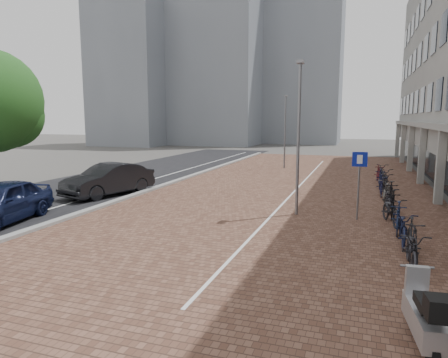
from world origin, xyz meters
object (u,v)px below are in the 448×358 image
Objects in this scene: car_dark at (109,180)px; scooter_front at (424,314)px; car_navy at (0,202)px; parking_sign at (359,174)px.

scooter_front is at bearing -21.66° from car_dark.
car_dark is 2.65× the size of scooter_front.
car_navy is 13.32m from parking_sign.
car_navy is 1.78× the size of parking_sign.
car_dark is 12.01m from parking_sign.
parking_sign reaches higher than car_dark.
parking_sign is at bearing 9.49° from car_dark.
parking_sign is at bearing 9.96° from car_navy.
car_dark is 16.47m from scooter_front.
car_dark is 1.85× the size of parking_sign.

